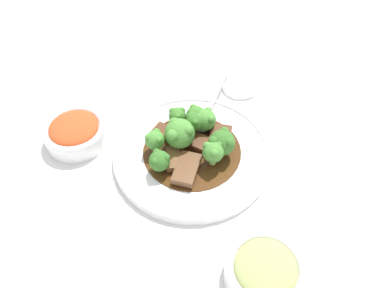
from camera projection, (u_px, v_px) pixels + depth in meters
ground_plane at (192, 156)px, 0.69m from camera, size 4.00×4.00×0.00m
main_plate at (192, 153)px, 0.68m from camera, size 0.29×0.29×0.02m
beef_strip_0 at (174, 159)px, 0.66m from camera, size 0.05×0.06×0.01m
beef_strip_1 at (199, 142)px, 0.68m from camera, size 0.07×0.04×0.01m
beef_strip_2 at (168, 133)px, 0.70m from camera, size 0.06×0.03×0.01m
beef_strip_3 at (220, 137)px, 0.69m from camera, size 0.05×0.06×0.01m
beef_strip_4 at (187, 169)px, 0.64m from camera, size 0.05×0.07×0.01m
broccoli_floret_0 at (213, 152)px, 0.63m from camera, size 0.04×0.04×0.05m
broccoli_floret_1 at (222, 142)px, 0.65m from camera, size 0.05×0.05×0.05m
broccoli_floret_2 at (178, 135)px, 0.66m from camera, size 0.05×0.05×0.06m
broccoli_floret_3 at (177, 116)px, 0.70m from camera, size 0.03×0.03×0.04m
broccoli_floret_4 at (155, 140)px, 0.66m from camera, size 0.04×0.04×0.04m
broccoli_floret_5 at (196, 115)px, 0.70m from camera, size 0.04×0.04×0.04m
broccoli_floret_6 at (195, 122)px, 0.68m from camera, size 0.03×0.03×0.05m
broccoli_floret_7 at (206, 120)px, 0.69m from camera, size 0.04×0.04×0.05m
broccoli_floret_8 at (160, 160)px, 0.63m from camera, size 0.04×0.04×0.04m
serving_spoon at (207, 114)px, 0.73m from camera, size 0.05×0.22×0.01m
side_bowl_kimchi at (75, 132)px, 0.70m from camera, size 0.12×0.12×0.05m
side_bowl_appetizer at (265, 271)px, 0.53m from camera, size 0.11×0.11×0.05m
sauce_dish at (240, 86)px, 0.81m from camera, size 0.08×0.08×0.01m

